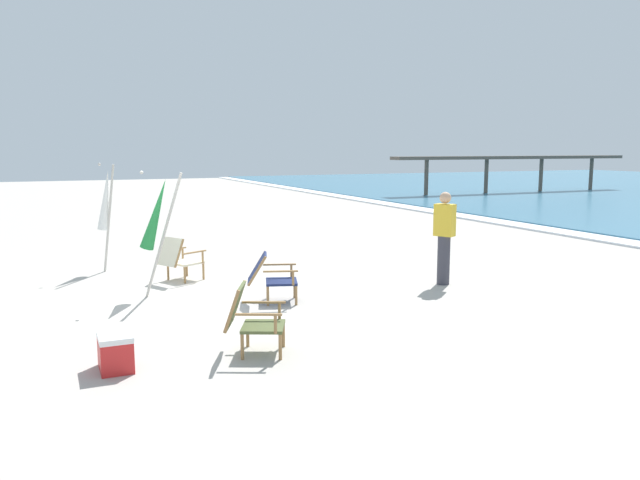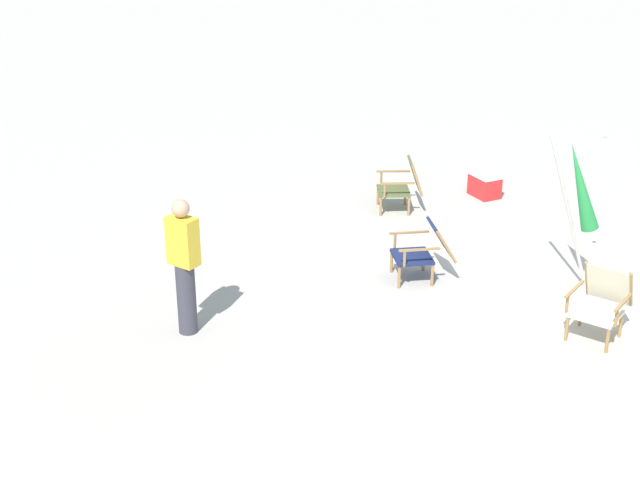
{
  "view_description": "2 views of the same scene",
  "coord_description": "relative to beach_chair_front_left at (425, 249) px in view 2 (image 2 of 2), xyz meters",
  "views": [
    {
      "loc": [
        9.74,
        -1.97,
        2.38
      ],
      "look_at": [
        0.32,
        2.18,
        0.86
      ],
      "focal_mm": 35.0,
      "sensor_mm": 36.0,
      "label": 1
    },
    {
      "loc": [
        -8.04,
        7.03,
        5.05
      ],
      "look_at": [
        1.38,
        2.35,
        0.53
      ],
      "focal_mm": 50.0,
      "sensor_mm": 36.0,
      "label": 2
    }
  ],
  "objects": [
    {
      "name": "ground_plane",
      "position": [
        -0.74,
        -1.15,
        -0.42
      ],
      "size": [
        80.0,
        80.0,
        0.0
      ],
      "primitive_type": "plane",
      "color": "#B2AAA0"
    },
    {
      "name": "beach_chair_front_left",
      "position": [
        0.0,
        0.0,
        0.0
      ],
      "size": [
        0.79,
        0.91,
        0.78
      ],
      "color": "#19234C",
      "rests_on": "ground"
    },
    {
      "name": "beach_chair_mid_center",
      "position": [
        -2.13,
        -1.0,
        0.01
      ],
      "size": [
        0.83,
        0.89,
        0.81
      ],
      "color": "beige",
      "rests_on": "ground"
    },
    {
      "name": "beach_chair_far_center",
      "position": [
        2.23,
        -1.02,
        0.01
      ],
      "size": [
        0.8,
        0.85,
        0.82
      ],
      "color": "#515B33",
      "rests_on": "ground"
    },
    {
      "name": "umbrella_furled_green",
      "position": [
        -1.02,
        -1.54,
        0.91
      ],
      "size": [
        0.45,
        0.71,
        2.04
      ],
      "color": "#B7B2A8",
      "rests_on": "ground"
    },
    {
      "name": "person_near_chairs",
      "position": [
        0.01,
        3.21,
        0.42
      ],
      "size": [
        0.39,
        0.34,
        1.63
      ],
      "color": "#383842",
      "rests_on": "ground"
    },
    {
      "name": "cooler_box",
      "position": [
        2.17,
        -2.53,
        -0.22
      ],
      "size": [
        0.49,
        0.35,
        0.4
      ],
      "color": "red",
      "rests_on": "ground"
    }
  ]
}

